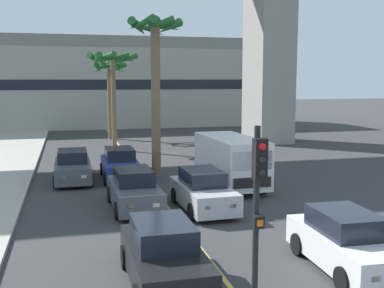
{
  "coord_description": "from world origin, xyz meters",
  "views": [
    {
      "loc": [
        -3.71,
        -0.37,
        5.06
      ],
      "look_at": [
        0.0,
        14.0,
        3.05
      ],
      "focal_mm": 45.03,
      "sensor_mm": 36.0,
      "label": 1
    }
  ],
  "objects": [
    {
      "name": "lane_stripe_center",
      "position": [
        0.0,
        24.0,
        0.0
      ],
      "size": [
        0.14,
        56.0,
        0.01
      ],
      "primitive_type": "cube",
      "color": "#DBCC4C",
      "rests_on": "ground"
    },
    {
      "name": "pier_building_backdrop",
      "position": [
        0.0,
        52.39,
        4.63
      ],
      "size": [
        37.4,
        8.04,
        9.39
      ],
      "color": "#ADB2A8",
      "rests_on": "ground"
    },
    {
      "name": "car_queue_front",
      "position": [
        -1.54,
        10.85,
        0.72
      ],
      "size": [
        1.84,
        4.1,
        1.56
      ],
      "color": "black",
      "rests_on": "ground"
    },
    {
      "name": "car_queue_second",
      "position": [
        3.37,
        10.55,
        0.72
      ],
      "size": [
        1.96,
        4.16,
        1.56
      ],
      "color": "white",
      "rests_on": "ground"
    },
    {
      "name": "car_queue_third",
      "position": [
        -1.23,
        23.93,
        0.72
      ],
      "size": [
        1.84,
        4.1,
        1.56
      ],
      "color": "navy",
      "rests_on": "ground"
    },
    {
      "name": "car_queue_fourth",
      "position": [
        1.27,
        17.24,
        0.72
      ],
      "size": [
        1.92,
        4.14,
        1.56
      ],
      "color": "#B7BABF",
      "rests_on": "ground"
    },
    {
      "name": "car_queue_fifth",
      "position": [
        -1.3,
        18.05,
        0.72
      ],
      "size": [
        1.89,
        4.13,
        1.56
      ],
      "color": "#4C5156",
      "rests_on": "ground"
    },
    {
      "name": "car_queue_sixth",
      "position": [
        -3.58,
        23.82,
        0.72
      ],
      "size": [
        1.84,
        4.1,
        1.56
      ],
      "color": "#4C5156",
      "rests_on": "ground"
    },
    {
      "name": "delivery_van",
      "position": [
        3.62,
        20.77,
        1.29
      ],
      "size": [
        2.27,
        5.3,
        2.36
      ],
      "color": "white",
      "rests_on": "ground"
    },
    {
      "name": "traffic_light_median_near",
      "position": [
        -0.32,
        7.82,
        2.71
      ],
      "size": [
        0.24,
        0.37,
        4.2
      ],
      "color": "black",
      "rests_on": "ground"
    },
    {
      "name": "palm_tree_near_median",
      "position": [
        -0.6,
        34.06,
        5.93
      ],
      "size": [
        3.58,
        3.61,
        7.0
      ],
      "color": "brown",
      "rests_on": "ground"
    },
    {
      "name": "palm_tree_mid_median",
      "position": [
        0.68,
        24.0,
        6.2
      ],
      "size": [
        2.89,
        2.9,
        8.22
      ],
      "color": "brown",
      "rests_on": "ground"
    },
    {
      "name": "palm_tree_far_median",
      "position": [
        -0.23,
        40.71,
        5.21
      ],
      "size": [
        2.87,
        2.91,
        6.58
      ],
      "color": "brown",
      "rests_on": "ground"
    }
  ]
}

